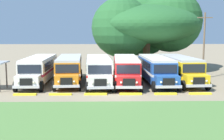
{
  "coord_description": "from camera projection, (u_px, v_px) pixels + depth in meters",
  "views": [
    {
      "loc": [
        -0.68,
        -26.23,
        5.53
      ],
      "look_at": [
        0.0,
        4.06,
        1.6
      ],
      "focal_mm": 47.01,
      "sensor_mm": 36.0,
      "label": 1
    }
  ],
  "objects": [
    {
      "name": "curb_wheelstop_4",
      "position": [
        166.0,
        94.0,
        26.1
      ],
      "size": [
        2.0,
        0.36,
        0.15
      ],
      "primitive_type": "cube",
      "color": "yellow",
      "rests_on": "ground_plane"
    },
    {
      "name": "curb_wheelstop_0",
      "position": [
        25.0,
        94.0,
        25.82
      ],
      "size": [
        2.0,
        0.36,
        0.15
      ],
      "primitive_type": "cube",
      "color": "yellow",
      "rests_on": "ground_plane"
    },
    {
      "name": "curb_wheelstop_5",
      "position": [
        200.0,
        94.0,
        26.17
      ],
      "size": [
        2.0,
        0.36,
        0.15
      ],
      "primitive_type": "cube",
      "color": "yellow",
      "rests_on": "ground_plane"
    },
    {
      "name": "parked_bus_slot_5",
      "position": [
        180.0,
        68.0,
        32.55
      ],
      "size": [
        3.26,
        10.92,
        2.82
      ],
      "rotation": [
        0.0,
        0.0,
        -1.51
      ],
      "color": "yellow",
      "rests_on": "ground_plane"
    },
    {
      "name": "parked_bus_slot_0",
      "position": [
        39.0,
        69.0,
        31.95
      ],
      "size": [
        2.86,
        10.86,
        2.82
      ],
      "rotation": [
        0.0,
        0.0,
        -1.55
      ],
      "color": "silver",
      "rests_on": "ground_plane"
    },
    {
      "name": "parked_bus_slot_2",
      "position": [
        99.0,
        69.0,
        31.64
      ],
      "size": [
        3.15,
        10.9,
        2.82
      ],
      "rotation": [
        0.0,
        0.0,
        -1.52
      ],
      "color": "silver",
      "rests_on": "ground_plane"
    },
    {
      "name": "broad_shade_tree",
      "position": [
        147.0,
        24.0,
        43.25
      ],
      "size": [
        16.17,
        17.02,
        11.78
      ],
      "color": "brown",
      "rests_on": "ground_plane"
    },
    {
      "name": "curb_wheelstop_3",
      "position": [
        131.0,
        94.0,
        26.03
      ],
      "size": [
        2.0,
        0.36,
        0.15
      ],
      "primitive_type": "cube",
      "color": "yellow",
      "rests_on": "ground_plane"
    },
    {
      "name": "utility_pole",
      "position": [
        204.0,
        44.0,
        34.54
      ],
      "size": [
        1.8,
        0.2,
        7.81
      ],
      "color": "brown",
      "rests_on": "ground_plane"
    },
    {
      "name": "curb_wheelstop_2",
      "position": [
        96.0,
        94.0,
        25.96
      ],
      "size": [
        2.0,
        0.36,
        0.15
      ],
      "primitive_type": "cube",
      "color": "yellow",
      "rests_on": "ground_plane"
    },
    {
      "name": "parked_bus_slot_4",
      "position": [
        156.0,
        68.0,
        32.04
      ],
      "size": [
        2.98,
        10.88,
        2.82
      ],
      "rotation": [
        0.0,
        0.0,
        -1.54
      ],
      "color": "#23519E",
      "rests_on": "ground_plane"
    },
    {
      "name": "curb_wheelstop_1",
      "position": [
        60.0,
        94.0,
        25.89
      ],
      "size": [
        2.0,
        0.36,
        0.15
      ],
      "primitive_type": "cube",
      "color": "yellow",
      "rests_on": "ground_plane"
    },
    {
      "name": "parked_bus_slot_3",
      "position": [
        126.0,
        69.0,
        31.84
      ],
      "size": [
        2.89,
        10.86,
        2.82
      ],
      "rotation": [
        0.0,
        0.0,
        -1.59
      ],
      "color": "red",
      "rests_on": "ground_plane"
    },
    {
      "name": "ground_plane",
      "position": [
        113.0,
        93.0,
        26.73
      ],
      "size": [
        220.0,
        220.0,
        0.0
      ],
      "primitive_type": "plane",
      "color": "#84755B"
    },
    {
      "name": "parked_bus_slot_1",
      "position": [
        69.0,
        68.0,
        32.29
      ],
      "size": [
        3.32,
        10.94,
        2.82
      ],
      "rotation": [
        0.0,
        0.0,
        -1.5
      ],
      "color": "orange",
      "rests_on": "ground_plane"
    },
    {
      "name": "foreground_grass_strip",
      "position": [
        117.0,
        124.0,
        17.81
      ],
      "size": [
        80.0,
        11.48,
        0.01
      ],
      "primitive_type": "cube",
      "color": "#4C7538",
      "rests_on": "ground_plane"
    }
  ]
}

